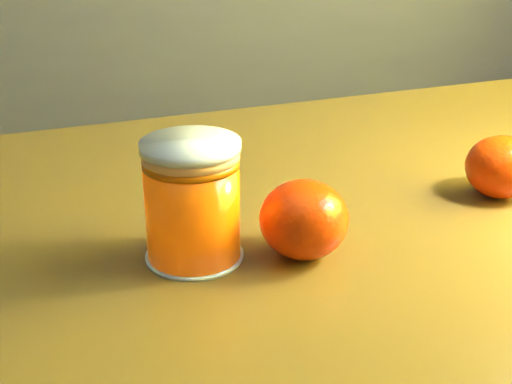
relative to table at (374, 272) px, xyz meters
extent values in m
cube|color=brown|center=(0.00, 0.00, 0.07)|extent=(1.06, 0.81, 0.04)
cylinder|color=#502E14|center=(0.38, 0.34, -0.29)|extent=(0.05, 0.05, 0.69)
cylinder|color=#FF5705|center=(-0.21, -0.09, 0.14)|extent=(0.08, 0.08, 0.09)
cylinder|color=#FFAC68|center=(-0.21, -0.09, 0.19)|extent=(0.08, 0.08, 0.01)
cylinder|color=silver|center=(-0.21, -0.09, 0.19)|extent=(0.08, 0.08, 0.01)
ellipsoid|color=#E23504|center=(-0.11, -0.11, 0.13)|extent=(0.10, 0.10, 0.07)
ellipsoid|color=#E23504|center=(0.12, -0.03, 0.12)|extent=(0.08, 0.08, 0.06)
camera|label=1|loc=(-0.27, -0.63, 0.39)|focal=50.00mm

